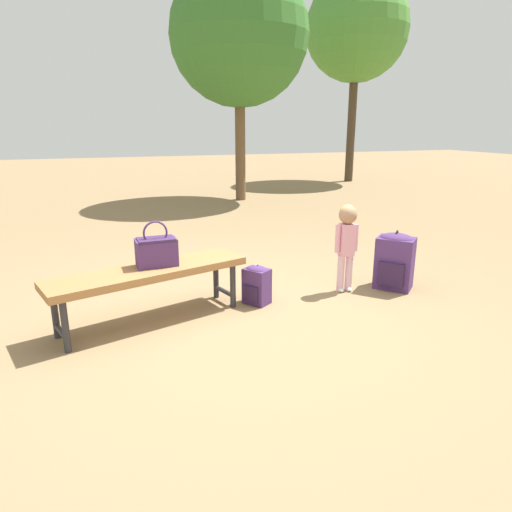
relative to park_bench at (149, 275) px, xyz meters
name	(u,v)px	position (x,y,z in m)	size (l,w,h in m)	color
ground_plane	(244,316)	(0.74, -0.17, -0.39)	(40.00, 40.00, 0.00)	#8C704C
park_bench	(149,275)	(0.00, 0.00, 0.00)	(1.65, 0.85, 0.45)	#9E6B3D
handbag	(156,250)	(0.07, 0.05, 0.18)	(0.33, 0.19, 0.37)	#4C2D66
child_standing	(347,235)	(1.83, 0.09, 0.16)	(0.23, 0.17, 0.84)	#E5B2C6
backpack_large	(395,260)	(2.33, 0.01, -0.10)	(0.42, 0.42, 0.58)	#4C2D66
backpack_small	(257,284)	(0.93, 0.08, -0.21)	(0.26, 0.27, 0.37)	#4C2D66
tree_mid	(239,35)	(2.58, 5.69, 2.81)	(2.72, 2.72, 4.57)	brown
tree_far	(357,29)	(6.44, 7.80, 3.50)	(2.66, 2.66, 5.25)	#473828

